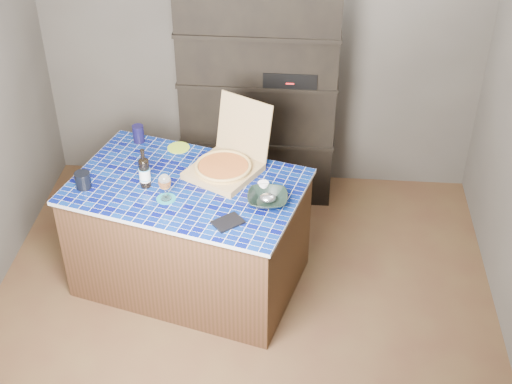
# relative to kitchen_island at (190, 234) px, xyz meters

# --- Properties ---
(room) EXTENTS (3.50, 3.50, 3.50)m
(room) POSITION_rel_kitchen_island_xyz_m (0.38, -0.37, 0.84)
(room) COLOR brown
(room) RESTS_ON ground
(shelving_unit) EXTENTS (1.20, 0.41, 1.80)m
(shelving_unit) POSITION_rel_kitchen_island_xyz_m (0.39, 1.16, 0.49)
(shelving_unit) COLOR black
(shelving_unit) RESTS_ON floor
(kitchen_island) EXTENTS (1.71, 1.32, 0.83)m
(kitchen_island) POSITION_rel_kitchen_island_xyz_m (0.00, 0.00, 0.00)
(kitchen_island) COLOR #4E2E1E
(kitchen_island) RESTS_ON floor
(pizza_box) EXTENTS (0.60, 0.64, 0.45)m
(pizza_box) POSITION_rel_kitchen_island_xyz_m (0.24, 0.17, 0.48)
(pizza_box) COLOR tan
(pizza_box) RESTS_ON kitchen_island
(mead_bottle) EXTENTS (0.08, 0.08, 0.28)m
(mead_bottle) POSITION_rel_kitchen_island_xyz_m (-0.26, -0.03, 0.52)
(mead_bottle) COLOR black
(mead_bottle) RESTS_ON kitchen_island
(teal_trivet) EXTENTS (0.13, 0.13, 0.01)m
(teal_trivet) POSITION_rel_kitchen_island_xyz_m (-0.10, -0.17, 0.42)
(teal_trivet) COLOR #17717B
(teal_trivet) RESTS_ON kitchen_island
(wine_glass) EXTENTS (0.08, 0.08, 0.18)m
(wine_glass) POSITION_rel_kitchen_island_xyz_m (-0.10, -0.17, 0.54)
(wine_glass) COLOR white
(wine_glass) RESTS_ON teal_trivet
(tumbler) EXTENTS (0.10, 0.10, 0.11)m
(tumbler) POSITION_rel_kitchen_island_xyz_m (-0.66, -0.08, 0.47)
(tumbler) COLOR black
(tumbler) RESTS_ON kitchen_island
(dvd_case) EXTENTS (0.22, 0.21, 0.01)m
(dvd_case) POSITION_rel_kitchen_island_xyz_m (0.32, -0.38, 0.42)
(dvd_case) COLOR black
(dvd_case) RESTS_ON kitchen_island
(bowl) EXTENTS (0.27, 0.27, 0.06)m
(bowl) POSITION_rel_kitchen_island_xyz_m (0.55, -0.16, 0.44)
(bowl) COLOR black
(bowl) RESTS_ON kitchen_island
(foil_contents) EXTENTS (0.11, 0.09, 0.05)m
(foil_contents) POSITION_rel_kitchen_island_xyz_m (0.55, -0.16, 0.45)
(foil_contents) COLOR #B7B9C4
(foil_contents) RESTS_ON bowl
(white_jar) EXTENTS (0.07, 0.07, 0.06)m
(white_jar) POSITION_rel_kitchen_island_xyz_m (0.51, -0.02, 0.44)
(white_jar) COLOR white
(white_jar) RESTS_ON kitchen_island
(navy_cup) EXTENTS (0.08, 0.08, 0.13)m
(navy_cup) POSITION_rel_kitchen_island_xyz_m (-0.43, 0.51, 0.48)
(navy_cup) COLOR black
(navy_cup) RESTS_ON kitchen_island
(green_trivet) EXTENTS (0.16, 0.16, 0.01)m
(green_trivet) POSITION_rel_kitchen_island_xyz_m (-0.13, 0.45, 0.42)
(green_trivet) COLOR #96C029
(green_trivet) RESTS_ON kitchen_island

